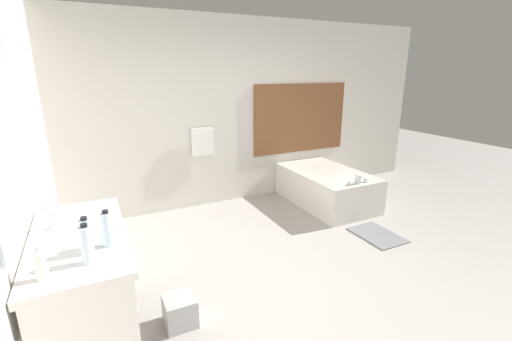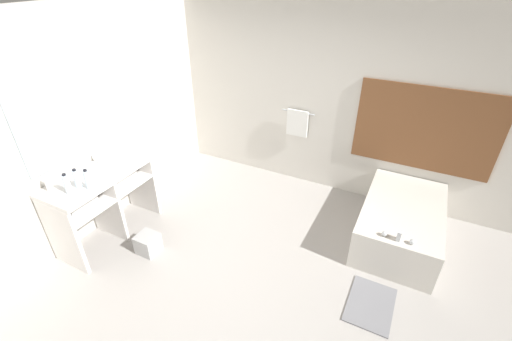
# 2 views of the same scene
# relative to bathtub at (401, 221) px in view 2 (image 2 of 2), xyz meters

# --- Properties ---
(ground_plane) EXTENTS (16.00, 16.00, 0.00)m
(ground_plane) POSITION_rel_bathtub_xyz_m (-1.38, -1.43, -0.28)
(ground_plane) COLOR #A8A39E
(ground_plane) RESTS_ON ground
(wall_back_with_blinds) EXTENTS (7.40, 0.13, 2.70)m
(wall_back_with_blinds) POSITION_rel_bathtub_xyz_m (-1.34, 0.79, 1.07)
(wall_back_with_blinds) COLOR silver
(wall_back_with_blinds) RESTS_ON ground_plane
(wall_left_with_mirror) EXTENTS (0.08, 7.40, 2.70)m
(wall_left_with_mirror) POSITION_rel_bathtub_xyz_m (-3.61, -1.44, 1.08)
(wall_left_with_mirror) COLOR silver
(wall_left_with_mirror) RESTS_ON ground_plane
(vanity_counter) EXTENTS (0.58, 1.25, 0.92)m
(vanity_counter) POSITION_rel_bathtub_xyz_m (-3.28, -1.55, 0.37)
(vanity_counter) COLOR white
(vanity_counter) RESTS_ON ground_plane
(sink_faucet) EXTENTS (0.09, 0.04, 0.18)m
(sink_faucet) POSITION_rel_bathtub_xyz_m (-3.44, -1.38, 0.73)
(sink_faucet) COLOR silver
(sink_faucet) RESTS_ON vanity_counter
(bathtub) EXTENTS (0.91, 1.51, 0.63)m
(bathtub) POSITION_rel_bathtub_xyz_m (0.00, 0.00, 0.00)
(bathtub) COLOR silver
(bathtub) RESTS_ON ground_plane
(water_bottle_1) EXTENTS (0.07, 0.07, 0.24)m
(water_bottle_1) POSITION_rel_bathtub_xyz_m (-3.10, -1.81, 0.75)
(water_bottle_1) COLOR silver
(water_bottle_1) RESTS_ON vanity_counter
(water_bottle_2) EXTENTS (0.07, 0.07, 0.23)m
(water_bottle_2) POSITION_rel_bathtub_xyz_m (-3.22, -1.85, 0.75)
(water_bottle_2) COLOR silver
(water_bottle_2) RESTS_ON vanity_counter
(water_bottle_3) EXTENTS (0.07, 0.07, 0.24)m
(water_bottle_3) POSITION_rel_bathtub_xyz_m (-3.22, -1.97, 0.75)
(water_bottle_3) COLOR silver
(water_bottle_3) RESTS_ON vanity_counter
(soap_dispenser) EXTENTS (0.05, 0.05, 0.19)m
(soap_dispenser) POSITION_rel_bathtub_xyz_m (-3.44, -2.04, 0.73)
(soap_dispenser) COLOR white
(soap_dispenser) RESTS_ON vanity_counter
(waste_bin) EXTENTS (0.24, 0.24, 0.24)m
(waste_bin) POSITION_rel_bathtub_xyz_m (-2.66, -1.60, -0.16)
(waste_bin) COLOR #B2B2B2
(waste_bin) RESTS_ON ground_plane
(bath_mat) EXTENTS (0.44, 0.62, 0.02)m
(bath_mat) POSITION_rel_bathtub_xyz_m (-0.10, -1.17, -0.27)
(bath_mat) COLOR slate
(bath_mat) RESTS_ON ground_plane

